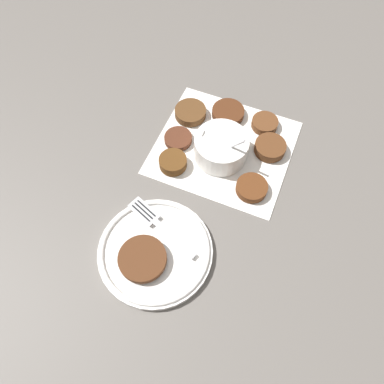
% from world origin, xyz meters
% --- Properties ---
extents(ground_plane, '(4.00, 4.00, 0.00)m').
position_xyz_m(ground_plane, '(0.00, 0.00, 0.00)').
color(ground_plane, '#605B56').
extents(napkin, '(0.29, 0.26, 0.00)m').
position_xyz_m(napkin, '(0.03, 0.00, 0.00)').
color(napkin, white).
rests_on(napkin, ground_plane).
extents(sauce_bowl, '(0.12, 0.11, 0.10)m').
position_xyz_m(sauce_bowl, '(0.03, 0.02, 0.03)').
color(sauce_bowl, white).
rests_on(sauce_bowl, napkin).
extents(fritter_0, '(0.06, 0.06, 0.02)m').
position_xyz_m(fritter_0, '(-0.04, -0.09, 0.01)').
color(fritter_0, brown).
rests_on(fritter_0, napkin).
extents(fritter_1, '(0.07, 0.07, 0.02)m').
position_xyz_m(fritter_1, '(0.13, -0.05, 0.01)').
color(fritter_1, '#53341A').
rests_on(fritter_1, napkin).
extents(fritter_2, '(0.06, 0.06, 0.02)m').
position_xyz_m(fritter_2, '(0.11, 0.09, 0.01)').
color(fritter_2, '#543316').
rests_on(fritter_2, napkin).
extents(fritter_3, '(0.06, 0.06, 0.01)m').
position_xyz_m(fritter_3, '(0.12, 0.02, 0.01)').
color(fritter_3, '#4E2819').
rests_on(fritter_3, napkin).
extents(fritter_4, '(0.07, 0.07, 0.02)m').
position_xyz_m(fritter_4, '(0.05, -0.09, 0.01)').
color(fritter_4, '#4C2814').
rests_on(fritter_4, napkin).
extents(fritter_5, '(0.06, 0.06, 0.02)m').
position_xyz_m(fritter_5, '(-0.06, 0.08, 0.01)').
color(fritter_5, '#582E16').
rests_on(fritter_5, napkin).
extents(fritter_6, '(0.07, 0.07, 0.02)m').
position_xyz_m(fritter_6, '(-0.07, -0.03, 0.01)').
color(fritter_6, '#56311A').
rests_on(fritter_6, napkin).
extents(serving_plate, '(0.21, 0.21, 0.02)m').
position_xyz_m(serving_plate, '(0.06, 0.27, 0.01)').
color(serving_plate, white).
rests_on(serving_plate, ground_plane).
extents(fritter_on_plate, '(0.09, 0.09, 0.01)m').
position_xyz_m(fritter_on_plate, '(0.07, 0.30, 0.03)').
color(fritter_on_plate, '#512D19').
rests_on(fritter_on_plate, serving_plate).
extents(fork, '(0.16, 0.08, 0.00)m').
position_xyz_m(fork, '(0.08, 0.22, 0.02)').
color(fork, silver).
rests_on(fork, serving_plate).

